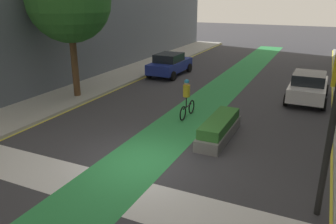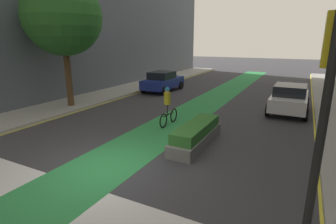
# 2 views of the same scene
# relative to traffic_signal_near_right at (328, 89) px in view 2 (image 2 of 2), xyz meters

# --- Properties ---
(ground_plane) EXTENTS (120.00, 120.00, 0.00)m
(ground_plane) POSITION_rel_traffic_signal_near_right_xyz_m (-5.62, 0.47, -3.07)
(ground_plane) COLOR #38383D
(bike_lane_paint) EXTENTS (2.40, 60.00, 0.01)m
(bike_lane_paint) POSITION_rel_traffic_signal_near_right_xyz_m (-5.82, 0.47, -3.06)
(bike_lane_paint) COLOR #2D8C47
(bike_lane_paint) RESTS_ON ground_plane
(crosswalk_band) EXTENTS (12.00, 1.80, 0.01)m
(crosswalk_band) POSITION_rel_traffic_signal_near_right_xyz_m (-5.62, -1.53, -3.07)
(crosswalk_band) COLOR silver
(crosswalk_band) RESTS_ON ground_plane
(traffic_signal_near_right) EXTENTS (0.35, 0.52, 4.38)m
(traffic_signal_near_right) POSITION_rel_traffic_signal_near_right_xyz_m (0.00, 0.00, 0.00)
(traffic_signal_near_right) COLOR black
(traffic_signal_near_right) RESTS_ON ground_plane
(car_blue_left_far) EXTENTS (2.03, 4.21, 1.57)m
(car_blue_left_far) POSITION_rel_traffic_signal_near_right_xyz_m (-10.31, 12.94, -2.27)
(car_blue_left_far) COLOR navy
(car_blue_left_far) RESTS_ON ground_plane
(car_white_right_far) EXTENTS (2.07, 4.22, 1.57)m
(car_white_right_far) POSITION_rel_traffic_signal_near_right_xyz_m (-0.95, 10.51, -2.27)
(car_white_right_far) COLOR silver
(car_white_right_far) RESTS_ON ground_plane
(cyclist_in_lane) EXTENTS (0.32, 1.73, 1.86)m
(cyclist_in_lane) POSITION_rel_traffic_signal_near_right_xyz_m (-5.90, 5.27, -2.10)
(cyclist_in_lane) COLOR black
(cyclist_in_lane) RESTS_ON ground_plane
(street_tree_near) EXTENTS (4.33, 4.33, 7.23)m
(street_tree_near) POSITION_rel_traffic_signal_near_right_xyz_m (-12.64, 5.64, 2.13)
(street_tree_near) COLOR brown
(street_tree_near) RESTS_ON sidewalk_left
(median_planter) EXTENTS (0.94, 3.42, 0.85)m
(median_planter) POSITION_rel_traffic_signal_near_right_xyz_m (-3.82, 3.60, -2.67)
(median_planter) COLOR slate
(median_planter) RESTS_ON ground_plane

